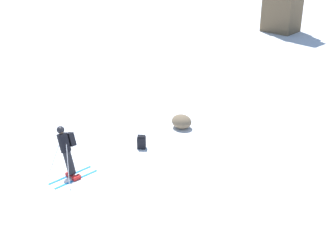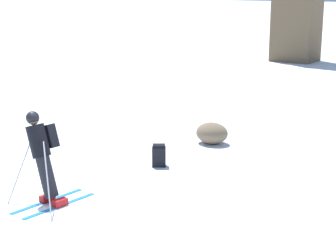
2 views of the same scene
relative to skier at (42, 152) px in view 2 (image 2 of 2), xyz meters
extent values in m
plane|color=white|center=(1.00, -0.05, -0.93)|extent=(300.00, 300.00, 0.00)
cube|color=#1E7AC6|center=(0.11, -0.04, -0.93)|extent=(0.21, 1.62, 0.01)
cube|color=#1E7AC6|center=(0.46, -0.06, -0.93)|extent=(0.21, 1.62, 0.01)
cube|color=#B21919|center=(0.11, -0.04, -0.86)|extent=(0.16, 0.29, 0.12)
cube|color=#B21919|center=(0.46, -0.06, -0.86)|extent=(0.16, 0.29, 0.12)
cylinder|color=black|center=(0.13, -0.04, -0.44)|extent=(0.49, 0.30, 0.80)
cylinder|color=black|center=(-0.07, -0.02, 0.21)|extent=(0.53, 0.38, 0.67)
sphere|color=tan|center=(-0.19, -0.01, 0.59)|extent=(0.28, 0.24, 0.27)
sphere|color=black|center=(-0.20, -0.01, 0.62)|extent=(0.33, 0.27, 0.31)
cube|color=black|center=(-0.06, 0.24, 0.23)|extent=(0.41, 0.21, 0.50)
cylinder|color=#B7B7BC|center=(-0.33, -0.31, -0.41)|extent=(0.14, 0.52, 1.05)
cylinder|color=#B7B7BC|center=(0.51, -0.37, -0.34)|extent=(0.75, 0.59, 1.19)
cube|color=brown|center=(-4.37, 21.88, 0.76)|extent=(2.20, 1.87, 3.39)
cube|color=black|center=(0.54, 2.87, -0.71)|extent=(0.37, 0.35, 0.44)
cube|color=black|center=(0.54, 2.87, -0.46)|extent=(0.33, 0.32, 0.06)
ellipsoid|color=#7A664C|center=(0.52, 5.16, -0.66)|extent=(0.83, 0.71, 0.54)
camera|label=1|loc=(11.17, -7.80, 7.05)|focal=50.00mm
camera|label=2|loc=(7.60, -6.69, 2.93)|focal=60.00mm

